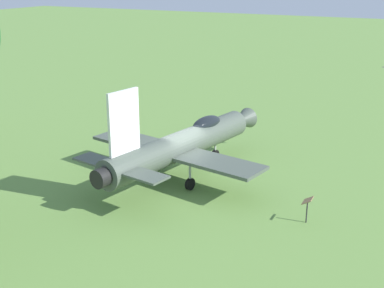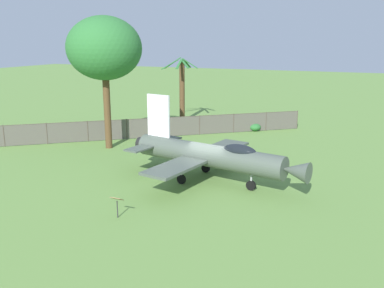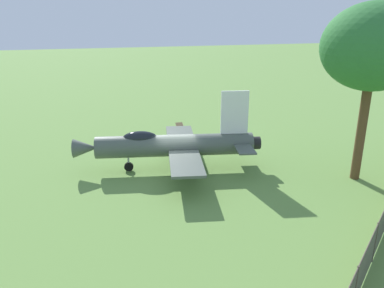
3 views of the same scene
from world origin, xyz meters
TOP-DOWN VIEW (x-y plane):
  - ground_plane at (0.00, 0.00)m, footprint 200.00×200.00m
  - display_jet at (0.31, -0.06)m, footprint 12.22×9.98m
  - shade_tree at (-10.62, 4.54)m, footprint 6.02×5.79m
  - info_plaque at (-2.08, -7.14)m, footprint 0.61×0.41m

SIDE VIEW (x-z plane):
  - ground_plane at x=0.00m, z-range 0.00..0.00m
  - info_plaque at x=-2.08m, z-range 0.28..1.43m
  - display_jet at x=0.31m, z-range -0.87..4.38m
  - shade_tree at x=-10.62m, z-range 2.75..13.39m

